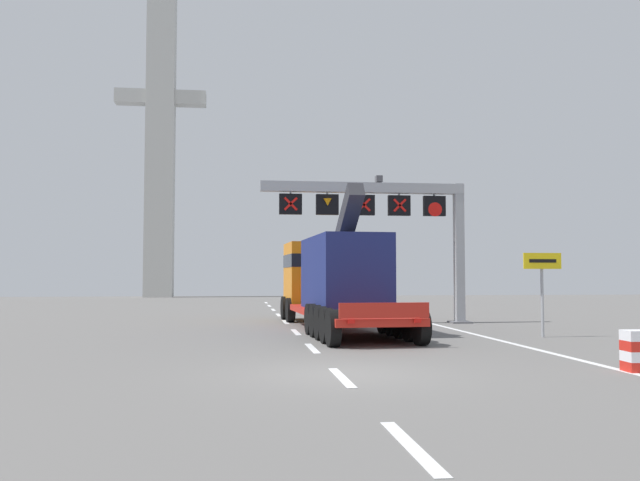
{
  "coord_description": "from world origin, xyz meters",
  "views": [
    {
      "loc": [
        -2.17,
        -13.91,
        2.07
      ],
      "look_at": [
        1.03,
        12.06,
        3.51
      ],
      "focal_mm": 36.77,
      "sensor_mm": 36.0,
      "label": 1
    }
  ],
  "objects": [
    {
      "name": "ground",
      "position": [
        0.0,
        0.0,
        0.0
      ],
      "size": [
        112.0,
        112.0,
        0.0
      ],
      "primitive_type": "plane",
      "color": "slate"
    },
    {
      "name": "lane_markings",
      "position": [
        -0.07,
        15.86,
        0.01
      ],
      "size": [
        0.2,
        46.32,
        0.01
      ],
      "color": "silver",
      "rests_on": "ground"
    },
    {
      "name": "edge_line_right",
      "position": [
        6.2,
        12.0,
        0.01
      ],
      "size": [
        0.2,
        63.0,
        0.01
      ],
      "primitive_type": "cube",
      "color": "silver",
      "rests_on": "ground"
    },
    {
      "name": "overhead_lane_gantry",
      "position": [
        4.4,
        14.36,
        4.95
      ],
      "size": [
        9.33,
        0.9,
        6.52
      ],
      "color": "#9EA0A5",
      "rests_on": "ground"
    },
    {
      "name": "heavy_haul_truck_red",
      "position": [
        1.57,
        12.69,
        1.99
      ],
      "size": [
        3.62,
        14.16,
        5.3
      ],
      "color": "red",
      "rests_on": "ground"
    },
    {
      "name": "exit_sign_yellow",
      "position": [
        8.13,
        7.41,
        2.15
      ],
      "size": [
        1.34,
        0.15,
        2.88
      ],
      "color": "#9EA0A5",
      "rests_on": "ground"
    },
    {
      "name": "bridge_pylon_distant",
      "position": [
        -10.17,
        52.93,
        16.62
      ],
      "size": [
        9.0,
        2.0,
        32.46
      ],
      "color": "#B7B7B2",
      "rests_on": "ground"
    }
  ]
}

